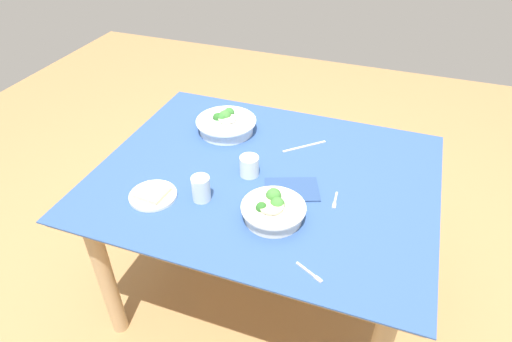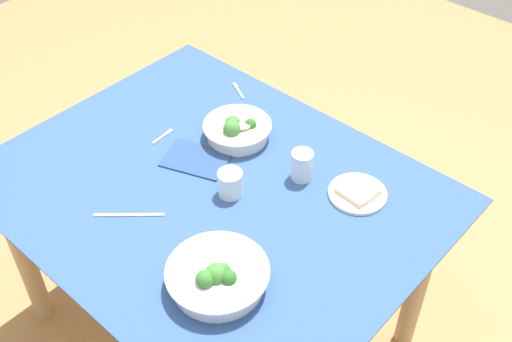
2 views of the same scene
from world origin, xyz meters
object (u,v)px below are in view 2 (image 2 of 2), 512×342
(broccoli_bowl_near, at_px, (218,277))
(water_glass_center, at_px, (302,165))
(fork_by_near_bowl, at_px, (164,136))
(napkin_folded_upper, at_px, (196,159))
(broccoli_bowl_far, at_px, (237,130))
(fork_by_far_bowl, at_px, (238,90))
(table_knife_left, at_px, (129,215))
(water_glass_side, at_px, (230,183))
(bread_side_plate, at_px, (358,193))

(broccoli_bowl_near, height_order, water_glass_center, water_glass_center)
(broccoli_bowl_near, relative_size, fork_by_near_bowl, 2.95)
(napkin_folded_upper, bearing_deg, broccoli_bowl_far, 83.10)
(fork_by_far_bowl, relative_size, table_knife_left, 0.46)
(fork_by_far_bowl, bearing_deg, water_glass_side, 158.25)
(broccoli_bowl_far, bearing_deg, broccoli_bowl_near, -51.45)
(bread_side_plate, bearing_deg, water_glass_center, -163.81)
(broccoli_bowl_far, bearing_deg, table_knife_left, -88.77)
(fork_by_far_bowl, bearing_deg, fork_by_near_bowl, 116.86)
(table_knife_left, relative_size, napkin_folded_upper, 1.03)
(water_glass_side, bearing_deg, table_knife_left, -120.47)
(bread_side_plate, relative_size, water_glass_center, 1.81)
(broccoli_bowl_far, distance_m, broccoli_bowl_near, 0.63)
(water_glass_center, distance_m, fork_by_far_bowl, 0.52)
(broccoli_bowl_far, bearing_deg, fork_by_far_bowl, 132.87)
(bread_side_plate, bearing_deg, water_glass_side, -139.14)
(water_glass_center, bearing_deg, fork_by_far_bowl, 156.00)
(broccoli_bowl_far, distance_m, table_knife_left, 0.49)
(broccoli_bowl_far, xyz_separation_m, bread_side_plate, (0.47, 0.04, -0.02))
(broccoli_bowl_near, relative_size, water_glass_side, 3.31)
(water_glass_side, xyz_separation_m, fork_by_far_bowl, (-0.36, 0.42, -0.04))
(water_glass_side, height_order, fork_by_near_bowl, water_glass_side)
(fork_by_far_bowl, xyz_separation_m, napkin_folded_upper, (0.17, -0.38, 0.00))
(table_knife_left, bearing_deg, bread_side_plate, -173.45)
(water_glass_center, bearing_deg, broccoli_bowl_near, -77.85)
(table_knife_left, xyz_separation_m, napkin_folded_upper, (-0.03, 0.31, 0.00))
(napkin_folded_upper, bearing_deg, broccoli_bowl_near, -37.51)
(fork_by_near_bowl, bearing_deg, bread_side_plate, -76.71)
(water_glass_center, height_order, fork_by_far_bowl, water_glass_center)
(broccoli_bowl_far, distance_m, fork_by_near_bowl, 0.26)
(broccoli_bowl_near, bearing_deg, fork_by_near_bowl, 150.83)
(broccoli_bowl_far, relative_size, bread_side_plate, 1.28)
(broccoli_bowl_near, bearing_deg, broccoli_bowl_far, 128.55)
(fork_by_far_bowl, relative_size, napkin_folded_upper, 0.47)
(bread_side_plate, bearing_deg, fork_by_far_bowl, 166.35)
(water_glass_center, distance_m, table_knife_left, 0.55)
(broccoli_bowl_near, distance_m, fork_by_near_bowl, 0.67)
(water_glass_side, bearing_deg, bread_side_plate, 40.86)
(water_glass_center, xyz_separation_m, napkin_folded_upper, (-0.31, -0.17, -0.05))
(water_glass_center, bearing_deg, fork_by_near_bowl, -161.92)
(bread_side_plate, relative_size, fork_by_near_bowl, 1.92)
(fork_by_far_bowl, height_order, table_knife_left, same)
(napkin_folded_upper, bearing_deg, fork_by_far_bowl, 114.01)
(water_glass_center, bearing_deg, water_glass_side, -119.62)
(broccoli_bowl_far, xyz_separation_m, broccoli_bowl_near, (0.39, -0.49, 0.00))
(water_glass_side, bearing_deg, fork_by_far_bowl, 130.87)
(bread_side_plate, height_order, water_glass_center, water_glass_center)
(broccoli_bowl_far, distance_m, water_glass_side, 0.27)
(water_glass_side, bearing_deg, water_glass_center, 60.38)
(broccoli_bowl_far, xyz_separation_m, napkin_folded_upper, (-0.02, -0.17, -0.03))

